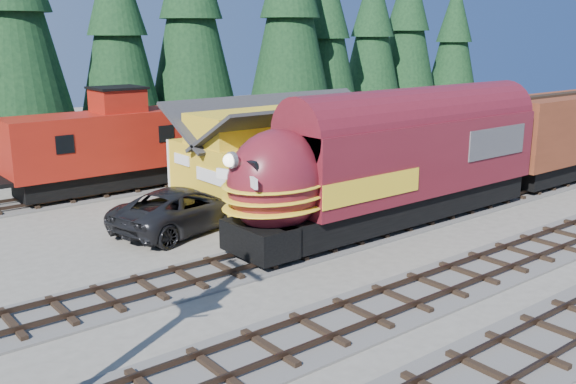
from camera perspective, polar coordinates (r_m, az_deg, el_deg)
ground at (r=27.16m, az=15.29°, el=-4.91°), size 120.00×120.00×0.00m
track_siding at (r=37.32m, az=19.48°, el=-0.01°), size 68.00×3.20×0.33m
track_spur at (r=35.71m, az=-19.50°, el=-0.62°), size 32.00×3.20×0.33m
depot at (r=33.44m, az=0.99°, el=4.34°), size 12.80×7.00×5.30m
conifer_backdrop at (r=47.36m, az=-6.61°, el=15.22°), size 81.33×20.68×15.91m
locomotive at (r=28.60m, az=8.74°, el=2.05°), size 17.35×3.45×4.72m
caboose at (r=36.06m, az=-16.06°, el=3.96°), size 10.21×2.96×5.31m
pickup_truck_a at (r=28.88m, az=-9.15°, el=-1.45°), size 7.52×4.84×1.93m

